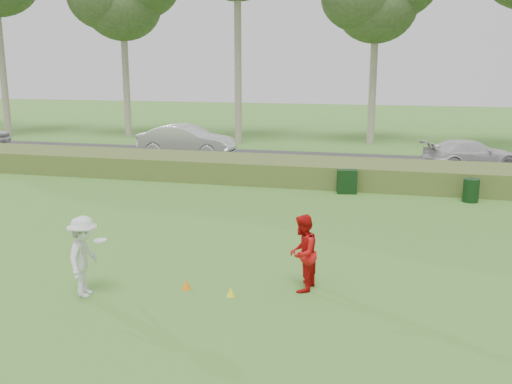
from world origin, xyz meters
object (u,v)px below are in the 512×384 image
(player_white, at_px, (84,256))
(car_right, at_px, (470,154))
(player_red, at_px, (302,253))
(utility_cabinet, at_px, (347,182))
(cone_yellow, at_px, (231,292))
(trash_bin, at_px, (471,190))
(cone_orange, at_px, (186,284))
(car_mid, at_px, (187,141))

(player_white, height_order, car_right, player_white)
(player_red, bearing_deg, utility_cabinet, -172.80)
(cone_yellow, distance_m, trash_bin, 11.75)
(player_red, bearing_deg, trash_bin, 162.36)
(cone_orange, height_order, car_mid, car_mid)
(player_red, bearing_deg, car_right, 170.13)
(player_white, distance_m, car_right, 20.24)
(trash_bin, height_order, car_mid, car_mid)
(cone_yellow, xyz_separation_m, car_mid, (-7.54, 16.96, 0.79))
(car_mid, bearing_deg, trash_bin, -115.84)
(cone_orange, xyz_separation_m, car_right, (7.52, 17.07, 0.59))
(trash_bin, relative_size, car_right, 0.19)
(player_white, relative_size, cone_yellow, 8.65)
(utility_cabinet, bearing_deg, player_white, -122.20)
(player_white, bearing_deg, utility_cabinet, -31.03)
(player_white, distance_m, cone_yellow, 3.15)
(player_red, height_order, utility_cabinet, player_red)
(cone_yellow, xyz_separation_m, trash_bin, (5.79, 10.22, 0.32))
(car_mid, bearing_deg, player_red, -150.21)
(player_red, relative_size, car_right, 0.38)
(cone_orange, bearing_deg, trash_bin, 55.81)
(player_white, xyz_separation_m, car_mid, (-4.56, 17.66, 0.03))
(car_mid, xyz_separation_m, car_right, (14.00, 0.25, -0.18))
(cone_orange, relative_size, car_mid, 0.04)
(cone_orange, distance_m, car_right, 18.66)
(player_white, relative_size, player_red, 1.03)
(player_red, distance_m, cone_orange, 2.61)
(player_red, xyz_separation_m, car_right, (5.07, 16.48, -0.13))
(utility_cabinet, bearing_deg, trash_bin, -14.92)
(utility_cabinet, height_order, car_mid, car_mid)
(trash_bin, xyz_separation_m, car_right, (0.67, 6.99, 0.29))
(trash_bin, bearing_deg, player_white, -128.77)
(player_white, xyz_separation_m, cone_orange, (1.92, 0.84, -0.75))
(player_white, distance_m, utility_cabinet, 12.06)
(player_red, distance_m, car_mid, 18.53)
(player_white, relative_size, car_mid, 0.34)
(player_red, bearing_deg, car_mid, -143.95)
(cone_orange, xyz_separation_m, utility_cabinet, (2.45, 10.38, 0.34))
(trash_bin, bearing_deg, car_right, 84.52)
(cone_orange, bearing_deg, player_red, 13.40)
(player_white, distance_m, trash_bin, 14.01)
(trash_bin, relative_size, car_mid, 0.17)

